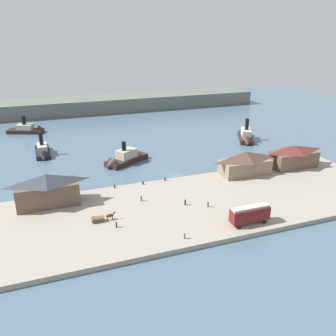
# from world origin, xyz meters

# --- Properties ---
(ground_plane) EXTENTS (320.00, 320.00, 0.00)m
(ground_plane) POSITION_xyz_m (0.00, 0.00, 0.00)
(ground_plane) COLOR slate
(quay_promenade) EXTENTS (110.00, 36.00, 1.20)m
(quay_promenade) POSITION_xyz_m (0.00, -22.00, 0.60)
(quay_promenade) COLOR #9E9384
(quay_promenade) RESTS_ON ground
(seawall_edge) EXTENTS (110.00, 0.80, 1.00)m
(seawall_edge) POSITION_xyz_m (0.00, -3.60, 0.50)
(seawall_edge) COLOR gray
(seawall_edge) RESTS_ON ground
(ferry_shed_east_terminal) EXTENTS (15.89, 7.40, 8.49)m
(ferry_shed_east_terminal) POSITION_xyz_m (-39.41, -9.39, 5.51)
(ferry_shed_east_terminal) COLOR brown
(ferry_shed_east_terminal) RESTS_ON quay_promenade
(ferry_shed_customs_shed) EXTENTS (15.99, 7.60, 7.43)m
(ferry_shed_customs_shed) POSITION_xyz_m (20.19, -8.42, 4.98)
(ferry_shed_customs_shed) COLOR #847056
(ferry_shed_customs_shed) RESTS_ON quay_promenade
(ferry_shed_central_terminal) EXTENTS (15.62, 7.83, 7.28)m
(ferry_shed_central_terminal) POSITION_xyz_m (38.93, -8.23, 4.89)
(ferry_shed_central_terminal) COLOR brown
(ferry_shed_central_terminal) RESTS_ON quay_promenade
(street_tram) EXTENTS (9.71, 2.74, 4.47)m
(street_tram) POSITION_xyz_m (4.50, -35.99, 3.80)
(street_tram) COLOR maroon
(street_tram) RESTS_ON quay_promenade
(horse_cart) EXTENTS (5.83, 1.59, 1.87)m
(horse_cart) POSITION_xyz_m (-27.88, -22.89, 2.12)
(horse_cart) COLOR brown
(horse_cart) RESTS_ON quay_promenade
(pedestrian_by_tram) EXTENTS (0.38, 0.38, 1.53)m
(pedestrian_by_tram) POSITION_xyz_m (-25.32, -26.97, 1.90)
(pedestrian_by_tram) COLOR #232328
(pedestrian_by_tram) RESTS_ON quay_promenade
(pedestrian_near_cart) EXTENTS (0.42, 0.42, 1.69)m
(pedestrian_near_cart) POSITION_xyz_m (-16.16, -15.75, 1.97)
(pedestrian_near_cart) COLOR #6B5B4C
(pedestrian_near_cart) RESTS_ON quay_promenade
(pedestrian_near_east_shed) EXTENTS (0.44, 0.44, 1.77)m
(pedestrian_near_east_shed) POSITION_xyz_m (-6.02, -22.04, 2.01)
(pedestrian_near_east_shed) COLOR #232328
(pedestrian_near_east_shed) RESTS_ON quay_promenade
(pedestrian_walking_east) EXTENTS (0.37, 0.37, 1.51)m
(pedestrian_walking_east) POSITION_xyz_m (-12.32, -36.72, 1.89)
(pedestrian_walking_east) COLOR #6B5B4C
(pedestrian_walking_east) RESTS_ON quay_promenade
(pedestrian_standing_center) EXTENTS (0.39, 0.39, 1.58)m
(pedestrian_standing_center) POSITION_xyz_m (-0.88, -25.06, 1.92)
(pedestrian_standing_center) COLOR #3D4C42
(pedestrian_standing_center) RESTS_ON quay_promenade
(mooring_post_center_west) EXTENTS (0.44, 0.44, 0.90)m
(mooring_post_center_west) POSITION_xyz_m (-12.63, -5.38, 1.65)
(mooring_post_center_west) COLOR black
(mooring_post_center_west) RESTS_ON quay_promenade
(mooring_post_west) EXTENTS (0.44, 0.44, 0.90)m
(mooring_post_west) POSITION_xyz_m (-21.11, -5.02, 1.65)
(mooring_post_west) COLOR black
(mooring_post_west) RESTS_ON quay_promenade
(mooring_post_center_east) EXTENTS (0.44, 0.44, 0.90)m
(mooring_post_center_east) POSITION_xyz_m (-5.52, -4.94, 1.65)
(mooring_post_center_east) COLOR black
(mooring_post_center_east) RESTS_ON quay_promenade
(ferry_outer_harbor) EXTENTS (5.68, 16.56, 10.28)m
(ferry_outer_harbor) POSITION_xyz_m (-39.81, 36.07, 1.45)
(ferry_outer_harbor) COLOR black
(ferry_outer_harbor) RESTS_ON ground
(ferry_near_quay) EXTENTS (18.16, 14.15, 9.80)m
(ferry_near_quay) POSITION_xyz_m (-13.55, 16.95, 1.65)
(ferry_near_quay) COLOR black
(ferry_near_quay) RESTS_ON ground
(ferry_approaching_east) EXTENTS (12.78, 18.65, 10.96)m
(ferry_approaching_east) POSITION_xyz_m (42.52, 26.33, 1.75)
(ferry_approaching_east) COLOR black
(ferry_approaching_east) RESTS_ON ground
(ferry_moored_west) EXTENTS (17.88, 11.45, 9.73)m
(ferry_moored_west) POSITION_xyz_m (-44.69, 72.18, 1.50)
(ferry_moored_west) COLOR black
(ferry_moored_west) RESTS_ON ground
(far_headland) EXTENTS (180.00, 24.00, 8.00)m
(far_headland) POSITION_xyz_m (0.00, 110.00, 4.00)
(far_headland) COLOR #60665B
(far_headland) RESTS_ON ground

